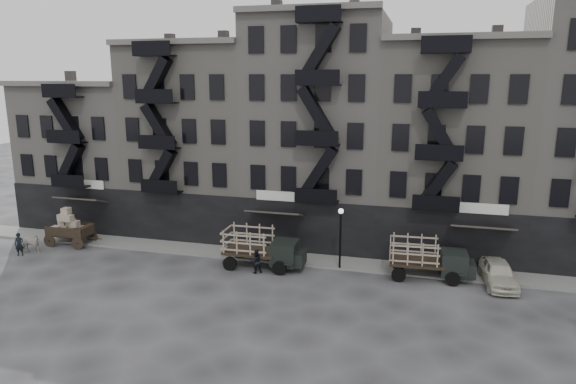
% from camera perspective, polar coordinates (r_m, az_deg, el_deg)
% --- Properties ---
extents(ground, '(140.00, 140.00, 0.00)m').
position_cam_1_polar(ground, '(33.46, -0.14, -9.72)').
color(ground, '#38383A').
rests_on(ground, ground).
extents(sidewalk, '(55.00, 2.50, 0.15)m').
position_cam_1_polar(sidewalk, '(36.81, 1.39, -7.44)').
color(sidewalk, slate).
rests_on(sidewalk, ground).
extents(building_west, '(10.00, 11.35, 13.20)m').
position_cam_1_polar(building_west, '(49.03, -20.19, 4.06)').
color(building_west, gray).
rests_on(building_west, ground).
extents(building_midwest, '(10.00, 11.35, 16.20)m').
position_cam_1_polar(building_midwest, '(43.88, -9.51, 5.70)').
color(building_midwest, gray).
rests_on(building_midwest, ground).
extents(building_center, '(10.00, 11.35, 18.20)m').
position_cam_1_polar(building_center, '(40.69, 3.47, 6.72)').
color(building_center, gray).
rests_on(building_center, ground).
extents(building_mideast, '(10.00, 11.35, 16.20)m').
position_cam_1_polar(building_mideast, '(40.06, 17.66, 4.60)').
color(building_mideast, gray).
rests_on(building_mideast, ground).
extents(lamp_post, '(0.36, 0.36, 4.28)m').
position_cam_1_polar(lamp_post, '(34.32, 5.85, -4.25)').
color(lamp_post, black).
rests_on(lamp_post, ground).
extents(horse, '(1.78, 0.84, 1.48)m').
position_cam_1_polar(horse, '(42.38, -26.74, -5.15)').
color(horse, '#B8B6A8').
rests_on(horse, ground).
extents(wagon, '(3.47, 1.90, 2.91)m').
position_cam_1_polar(wagon, '(43.02, -23.22, -3.27)').
color(wagon, black).
rests_on(wagon, ground).
extents(stake_truck_west, '(5.55, 2.37, 2.77)m').
position_cam_1_polar(stake_truck_west, '(34.98, -2.95, -5.94)').
color(stake_truck_west, black).
rests_on(stake_truck_west, ground).
extents(stake_truck_east, '(5.39, 2.44, 2.65)m').
position_cam_1_polar(stake_truck_east, '(34.37, 15.38, -6.87)').
color(stake_truck_east, black).
rests_on(stake_truck_east, ground).
extents(car_east, '(2.25, 4.70, 1.55)m').
position_cam_1_polar(car_east, '(34.96, 22.35, -8.35)').
color(car_east, beige).
rests_on(car_east, ground).
extents(pedestrian_west, '(0.73, 0.60, 1.71)m').
position_cam_1_polar(pedestrian_west, '(42.17, -27.69, -5.17)').
color(pedestrian_west, black).
rests_on(pedestrian_west, ground).
extents(pedestrian_mid, '(1.00, 0.93, 1.64)m').
position_cam_1_polar(pedestrian_mid, '(34.31, -3.57, -7.68)').
color(pedestrian_mid, black).
rests_on(pedestrian_mid, ground).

